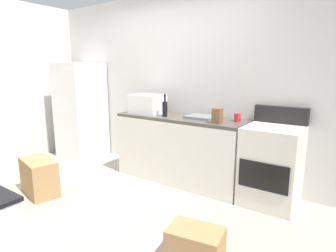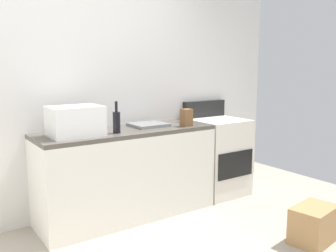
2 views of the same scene
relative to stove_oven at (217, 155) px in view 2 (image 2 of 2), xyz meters
The scene contains 9 objects.
wall_back 1.77m from the stove_oven, 167.22° to the left, with size 5.00×0.10×2.60m, color silver.
kitchen_counter 1.22m from the stove_oven, behind, with size 1.80×0.60×0.90m.
stove_oven is the anchor object (origin of this frame).
microwave 1.85m from the stove_oven, behind, with size 0.46×0.34×0.27m, color white.
sink_basin 1.04m from the stove_oven, behind, with size 0.36×0.32×0.03m, color slate.
wine_bottle 1.50m from the stove_oven, behind, with size 0.07×0.07×0.30m.
coffee_mug 0.67m from the stove_oven, behind, with size 0.08×0.08×0.10m, color red.
knife_block 0.82m from the stove_oven, 163.43° to the right, with size 0.10×0.10×0.18m, color brown.
cardboard_box_small 1.48m from the stove_oven, 96.57° to the right, with size 0.42×0.28×0.32m, color #A37A4C.
Camera 2 is at (-1.41, -2.01, 1.52)m, focal length 39.52 mm.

